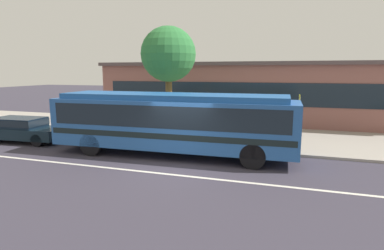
% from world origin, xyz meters
% --- Properties ---
extents(ground_plane, '(120.00, 120.00, 0.00)m').
position_xyz_m(ground_plane, '(0.00, 0.00, 0.00)').
color(ground_plane, '#383441').
extents(sidewalk_slab, '(60.00, 8.00, 0.12)m').
position_xyz_m(sidewalk_slab, '(0.00, 7.17, 0.06)').
color(sidewalk_slab, '#9D958B').
rests_on(sidewalk_slab, ground_plane).
extents(lane_stripe_center, '(56.00, 0.16, 0.01)m').
position_xyz_m(lane_stripe_center, '(0.00, -0.80, 0.00)').
color(lane_stripe_center, silver).
rests_on(lane_stripe_center, ground_plane).
extents(transit_bus, '(10.84, 2.88, 2.74)m').
position_xyz_m(transit_bus, '(-0.86, 1.82, 1.60)').
color(transit_bus, '#2759A2').
rests_on(transit_bus, ground_plane).
extents(sedan_behind_bus, '(4.66, 2.07, 1.29)m').
position_xyz_m(sedan_behind_bus, '(-9.52, 1.87, 0.72)').
color(sedan_behind_bus, black).
rests_on(sedan_behind_bus, ground_plane).
extents(pedestrian_waiting_near_sign, '(0.42, 0.42, 1.73)m').
position_xyz_m(pedestrian_waiting_near_sign, '(-2.09, 4.62, 1.14)').
color(pedestrian_waiting_near_sign, navy).
rests_on(pedestrian_waiting_near_sign, sidewalk_slab).
extents(pedestrian_walking_along_curb, '(0.48, 0.48, 1.72)m').
position_xyz_m(pedestrian_walking_along_curb, '(0.66, 3.69, 1.13)').
color(pedestrian_walking_along_curb, navy).
rests_on(pedestrian_walking_along_curb, sidewalk_slab).
extents(pedestrian_standing_by_tree, '(0.46, 0.46, 1.64)m').
position_xyz_m(pedestrian_standing_by_tree, '(-4.90, 4.80, 1.08)').
color(pedestrian_standing_by_tree, '#715B60').
rests_on(pedestrian_standing_by_tree, sidewalk_slab).
extents(bus_stop_sign, '(0.08, 0.44, 2.57)m').
position_xyz_m(bus_stop_sign, '(4.43, 3.73, 1.76)').
color(bus_stop_sign, gray).
rests_on(bus_stop_sign, sidewalk_slab).
extents(street_tree_near_stop, '(3.07, 3.07, 6.07)m').
position_xyz_m(street_tree_near_stop, '(-2.62, 5.71, 4.60)').
color(street_tree_near_stop, brown).
rests_on(street_tree_near_stop, sidewalk_slab).
extents(station_building, '(21.99, 9.34, 4.33)m').
position_xyz_m(station_building, '(1.20, 14.24, 2.17)').
color(station_building, '#88564E').
rests_on(station_building, ground_plane).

